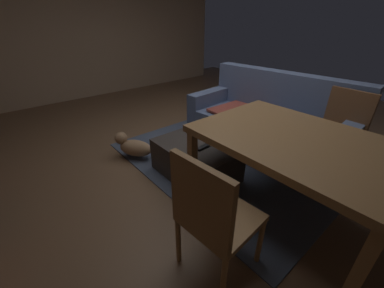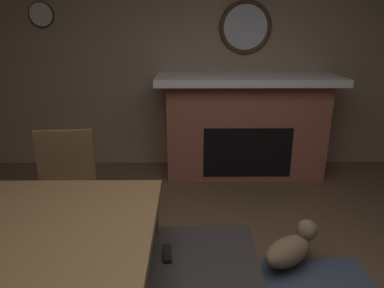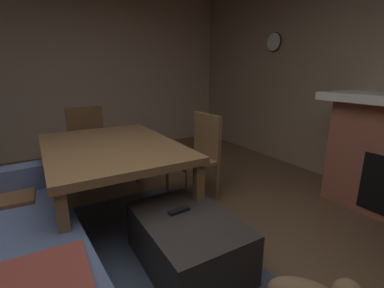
# 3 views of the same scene
# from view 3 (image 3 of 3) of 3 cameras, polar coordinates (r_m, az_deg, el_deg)

# --- Properties ---
(wall_right_window_side) EXTENTS (0.12, 6.35, 2.72)m
(wall_right_window_side) POSITION_cam_3_polar(r_m,az_deg,el_deg) (4.90, -27.11, 13.49)
(wall_right_window_side) COLOR #C4AA91
(wall_right_window_side) RESTS_ON ground
(ottoman_coffee_table) EXTENTS (0.88, 0.61, 0.38)m
(ottoman_coffee_table) POSITION_cam_3_polar(r_m,az_deg,el_deg) (2.05, -1.00, -19.92)
(ottoman_coffee_table) COLOR #2D2826
(ottoman_coffee_table) RESTS_ON ground
(tv_remote) EXTENTS (0.06, 0.16, 0.02)m
(tv_remote) POSITION_cam_3_polar(r_m,az_deg,el_deg) (2.01, -2.82, -13.94)
(tv_remote) COLOR black
(tv_remote) RESTS_ON ottoman_coffee_table
(dining_table) EXTENTS (1.54, 1.10, 0.74)m
(dining_table) POSITION_cam_3_polar(r_m,az_deg,el_deg) (2.54, -16.75, -1.58)
(dining_table) COLOR brown
(dining_table) RESTS_ON ground
(dining_chair_east) EXTENTS (0.44, 0.44, 0.93)m
(dining_chair_east) POSITION_cam_3_polar(r_m,az_deg,el_deg) (3.68, -21.10, 0.85)
(dining_chair_east) COLOR brown
(dining_chair_east) RESTS_ON ground
(dining_chair_south) EXTENTS (0.47, 0.47, 0.93)m
(dining_chair_south) POSITION_cam_3_polar(r_m,az_deg,el_deg) (2.94, 1.49, -1.58)
(dining_chair_south) COLOR brown
(dining_chair_south) RESTS_ON ground
(wall_clock) EXTENTS (0.28, 0.03, 0.28)m
(wall_clock) POSITION_cam_3_polar(r_m,az_deg,el_deg) (4.49, 17.00, 20.01)
(wall_clock) COLOR silver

